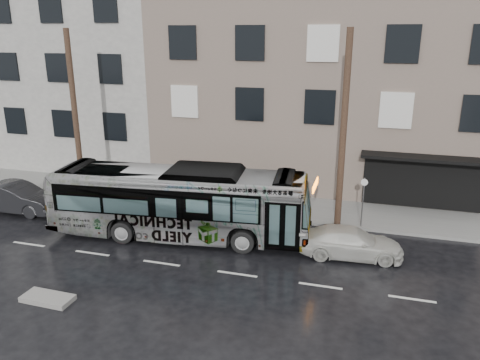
# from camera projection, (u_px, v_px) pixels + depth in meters

# --- Properties ---
(ground) EXTENTS (120.00, 120.00, 0.00)m
(ground) POSITION_uv_depth(u_px,v_px,m) (185.00, 238.00, 21.22)
(ground) COLOR black
(ground) RESTS_ON ground
(sidewalk) EXTENTS (90.00, 3.60, 0.15)m
(sidewalk) POSITION_uv_depth(u_px,v_px,m) (220.00, 201.00, 25.68)
(sidewalk) COLOR gray
(sidewalk) RESTS_ON ground
(building_taupe) EXTENTS (20.00, 12.00, 11.00)m
(building_taupe) POSITION_uv_depth(u_px,v_px,m) (332.00, 89.00, 29.86)
(building_taupe) COLOR #75655A
(building_taupe) RESTS_ON ground
(building_grey) EXTENTS (26.00, 15.00, 16.00)m
(building_grey) POSITION_uv_depth(u_px,v_px,m) (38.00, 45.00, 36.59)
(building_grey) COLOR #B7B4AC
(building_grey) RESTS_ON ground
(utility_pole_front) EXTENTS (0.30, 0.30, 9.00)m
(utility_pole_front) POSITION_uv_depth(u_px,v_px,m) (343.00, 132.00, 21.11)
(utility_pole_front) COLOR #4F3727
(utility_pole_front) RESTS_ON sidewalk
(utility_pole_rear) EXTENTS (0.30, 0.30, 9.00)m
(utility_pole_rear) POSITION_uv_depth(u_px,v_px,m) (75.00, 117.00, 24.83)
(utility_pole_rear) COLOR #4F3727
(utility_pole_rear) RESTS_ON sidewalk
(sign_post) EXTENTS (0.06, 0.06, 2.40)m
(sign_post) POSITION_uv_depth(u_px,v_px,m) (363.00, 202.00, 21.81)
(sign_post) COLOR slate
(sign_post) RESTS_ON sidewalk
(bus) EXTENTS (12.01, 3.94, 3.28)m
(bus) POSITION_uv_depth(u_px,v_px,m) (179.00, 202.00, 21.00)
(bus) COLOR #B2B2B2
(bus) RESTS_ON ground
(white_sedan) EXTENTS (4.40, 2.15, 1.23)m
(white_sedan) POSITION_uv_depth(u_px,v_px,m) (351.00, 242.00, 19.36)
(white_sedan) COLOR #BBBAB2
(white_sedan) RESTS_ON ground
(dark_sedan) EXTENTS (4.70, 1.79, 1.53)m
(dark_sedan) POSITION_uv_depth(u_px,v_px,m) (16.00, 198.00, 24.18)
(dark_sedan) COLOR black
(dark_sedan) RESTS_ON ground
(slush_pile) EXTENTS (1.82, 0.84, 0.18)m
(slush_pile) POSITION_uv_depth(u_px,v_px,m) (48.00, 298.00, 16.26)
(slush_pile) COLOR gray
(slush_pile) RESTS_ON ground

